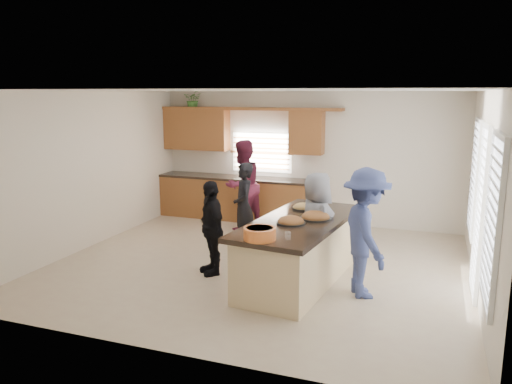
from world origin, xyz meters
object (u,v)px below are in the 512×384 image
at_px(woman_right_back, 366,233).
at_px(island, 299,252).
at_px(woman_left_back, 244,206).
at_px(salad_bowl, 260,233).
at_px(woman_left_front, 211,228).
at_px(woman_left_mid, 243,185).
at_px(woman_right_front, 316,225).

bearing_deg(woman_right_back, island, 54.58).
distance_m(woman_left_back, woman_right_back, 2.72).
xyz_separation_m(salad_bowl, woman_left_back, (-1.14, 2.36, -0.26)).
relative_size(woman_left_back, woman_left_front, 1.07).
height_order(salad_bowl, woman_left_back, woman_left_back).
height_order(island, woman_left_front, woman_left_front).
distance_m(salad_bowl, woman_left_mid, 3.98).
bearing_deg(woman_left_back, woman_left_front, -30.17).
xyz_separation_m(woman_left_front, woman_right_front, (1.53, 0.47, 0.07)).
height_order(woman_left_mid, woman_right_front, woman_left_mid).
bearing_deg(woman_right_back, woman_left_back, 34.10).
xyz_separation_m(woman_left_back, woman_right_back, (2.33, -1.40, 0.11)).
relative_size(island, salad_bowl, 6.85).
distance_m(woman_right_back, woman_right_front, 0.98).
bearing_deg(island, woman_right_front, 71.79).
height_order(woman_left_back, woman_right_back, woman_right_back).
relative_size(woman_left_front, woman_right_back, 0.82).
bearing_deg(island, woman_left_front, -168.61).
relative_size(woman_left_mid, woman_right_back, 1.03).
height_order(salad_bowl, woman_right_back, woman_right_back).
height_order(woman_left_front, woman_right_front, woman_right_front).
height_order(island, woman_right_back, woman_right_back).
distance_m(island, woman_right_back, 1.09).
height_order(woman_right_back, woman_right_front, woman_right_back).
relative_size(island, woman_left_front, 1.92).
bearing_deg(woman_left_mid, island, 57.07).
height_order(salad_bowl, woman_left_mid, woman_left_mid).
xyz_separation_m(salad_bowl, woman_left_front, (-1.15, 1.03, -0.30)).
bearing_deg(woman_right_front, woman_right_back, -157.42).
bearing_deg(woman_left_back, woman_right_front, 30.94).
height_order(woman_left_front, woman_right_back, woman_right_back).
bearing_deg(woman_left_back, island, 18.39).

